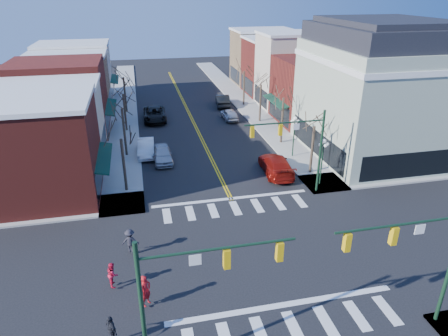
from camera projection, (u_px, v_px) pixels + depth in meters
ground at (258, 255)px, 26.05m from camera, size 160.00×160.00×0.00m
sidewalk_left at (124, 152)px, 42.06m from camera, size 3.50×70.00×0.15m
sidewalk_right at (281, 139)px, 45.50m from camera, size 3.50×70.00×0.15m
bldg_left_brick_a at (31, 151)px, 31.78m from camera, size 10.00×8.50×8.00m
bldg_left_stucco_a at (48, 125)px, 38.77m from camera, size 10.00×7.00×7.50m
bldg_left_brick_b at (60, 99)px, 45.67m from camera, size 10.00×9.00×8.50m
bldg_left_tan at (70, 86)px, 53.14m from camera, size 10.00×7.50×7.80m
bldg_left_stucco_b at (76, 73)px, 59.94m from camera, size 10.00×8.00×8.20m
bldg_right_brick_a at (318, 91)px, 50.31m from camera, size 10.00×8.50×8.00m
bldg_right_stucco at (295, 71)px, 56.78m from camera, size 10.00×7.00×10.00m
bldg_right_brick_b at (277, 67)px, 63.75m from camera, size 10.00×8.00×8.50m
bldg_right_tan at (262, 57)px, 70.76m from camera, size 10.00×8.00×9.00m
victorian_corner at (378, 90)px, 39.41m from camera, size 12.25×14.25×13.30m
traffic_mast_near_left at (186, 287)px, 16.43m from camera, size 6.60×0.28×7.20m
traffic_mast_near_right at (422, 252)px, 18.61m from camera, size 6.60×0.28×7.20m
traffic_mast_far_right at (300, 142)px, 31.76m from camera, size 6.60×0.28×7.20m
lamppost_corner at (323, 154)px, 33.98m from camera, size 0.36×0.36×4.33m
lamppost_midblock at (294, 130)px, 39.76m from camera, size 0.36×0.36×4.33m
tree_left_a at (124, 166)px, 33.18m from camera, size 0.24×0.24×4.76m
tree_left_b at (124, 133)px, 40.23m from camera, size 0.24×0.24×5.04m
tree_left_c at (125, 113)px, 47.44m from camera, size 0.24×0.24×4.55m
tree_left_d at (125, 95)px, 54.47m from camera, size 0.24×0.24×4.90m
tree_right_a at (312, 150)px, 36.51m from camera, size 0.24×0.24×4.62m
tree_right_b at (282, 121)px, 43.50m from camera, size 0.24×0.24×5.18m
tree_right_c at (260, 104)px, 50.68m from camera, size 0.24×0.24×4.83m
tree_right_d at (244, 89)px, 57.76m from camera, size 0.24×0.24×4.97m
car_left_near at (162, 154)px, 39.70m from camera, size 1.95×4.65×1.57m
car_left_mid at (146, 148)px, 41.25m from camera, size 1.85×4.81×1.56m
car_left_far at (155, 114)px, 51.81m from camera, size 2.92×6.14×1.69m
car_right_near at (276, 165)px, 37.11m from camera, size 2.82×6.07×1.72m
car_right_mid at (229, 114)px, 52.28m from camera, size 1.87×4.28×1.44m
car_right_far at (223, 100)px, 58.13m from camera, size 2.45×5.37×1.71m
pedestrian_red_a at (146, 291)px, 21.43m from camera, size 0.80×0.81×1.89m
pedestrian_red_b at (113, 274)px, 22.93m from camera, size 0.65×0.80×1.54m
pedestrian_dark_a at (111, 330)px, 19.16m from camera, size 0.83×1.02×1.62m
pedestrian_dark_b at (130, 241)px, 25.77m from camera, size 1.17×0.78×1.69m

